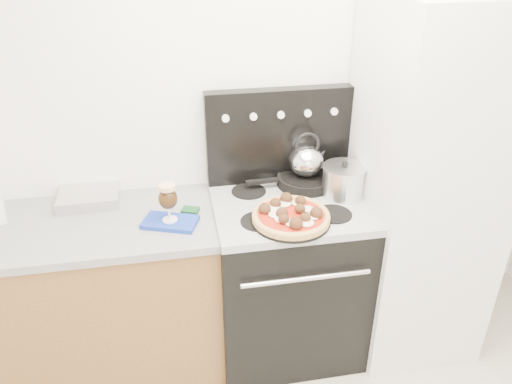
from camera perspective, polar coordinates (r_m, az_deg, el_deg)
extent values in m
cube|color=white|center=(2.63, 0.62, 8.41)|extent=(3.50, 0.01, 2.50)
cube|color=brown|center=(2.79, -19.80, -11.73)|extent=(1.45, 0.60, 0.86)
cube|color=gray|center=(2.54, -21.45, -3.89)|extent=(1.48, 0.63, 0.04)
cube|color=black|center=(2.76, 3.50, -9.89)|extent=(0.76, 0.65, 0.88)
cube|color=#ADADB2|center=(2.50, 3.81, -1.62)|extent=(0.76, 0.65, 0.04)
cube|color=black|center=(2.63, 2.56, 6.47)|extent=(0.76, 0.08, 0.50)
cube|color=silver|center=(2.70, 18.53, 0.46)|extent=(0.64, 0.68, 1.90)
cube|color=white|center=(2.65, -18.52, -0.63)|extent=(0.30, 0.22, 0.06)
cube|color=#1936AA|center=(2.38, -9.78, -3.41)|extent=(0.29, 0.22, 0.02)
cylinder|color=black|center=(2.34, 4.00, -3.27)|extent=(0.47, 0.47, 0.01)
cylinder|color=black|center=(2.66, 5.65, 1.35)|extent=(0.31, 0.31, 0.05)
cylinder|color=silver|center=(2.56, 9.94, 1.17)|extent=(0.23, 0.23, 0.15)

